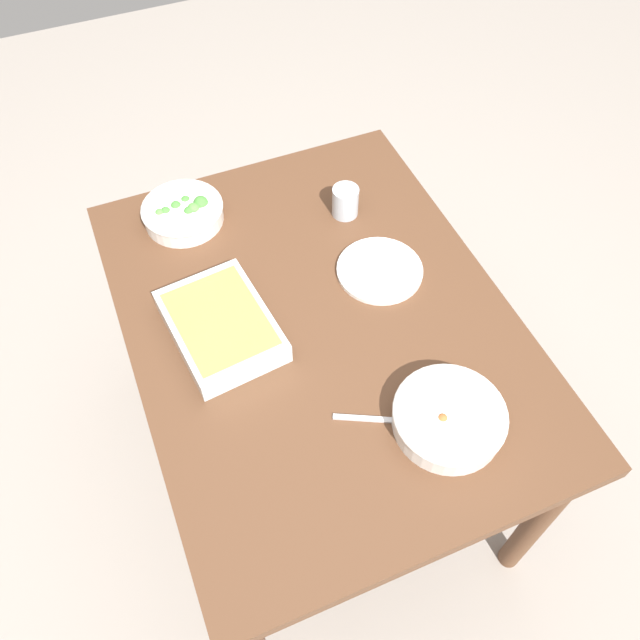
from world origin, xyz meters
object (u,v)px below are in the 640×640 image
object	(u,v)px
baking_dish	(221,325)
drink_cup	(345,203)
stew_bowl	(449,418)
broccoli_bowl	(183,212)
spoon_by_stew	(385,420)
side_plate	(380,270)

from	to	relation	value
baking_dish	drink_cup	world-z (taller)	drink_cup
stew_bowl	drink_cup	bearing A→B (deg)	175.13
baking_dish	drink_cup	xyz separation A→B (m)	(-0.26, 0.43, 0.00)
stew_bowl	broccoli_bowl	bearing A→B (deg)	-156.46
stew_bowl	baking_dish	distance (m)	0.56
baking_dish	spoon_by_stew	world-z (taller)	baking_dish
stew_bowl	side_plate	bearing A→B (deg)	173.12
drink_cup	side_plate	size ratio (longest dim) A/B	0.39
stew_bowl	side_plate	size ratio (longest dim) A/B	1.11
baking_dish	spoon_by_stew	size ratio (longest dim) A/B	1.96
baking_dish	drink_cup	bearing A→B (deg)	120.88
broccoli_bowl	spoon_by_stew	world-z (taller)	broccoli_bowl
broccoli_bowl	spoon_by_stew	size ratio (longest dim) A/B	1.33
drink_cup	spoon_by_stew	size ratio (longest dim) A/B	0.52
stew_bowl	side_plate	distance (m)	0.45
drink_cup	spoon_by_stew	distance (m)	0.64
stew_bowl	broccoli_bowl	xyz separation A→B (m)	(-0.82, -0.36, -0.00)
stew_bowl	broccoli_bowl	distance (m)	0.89
broccoli_bowl	baking_dish	distance (m)	0.40
drink_cup	side_plate	distance (m)	0.23
broccoli_bowl	drink_cup	distance (m)	0.44
baking_dish	side_plate	distance (m)	0.43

